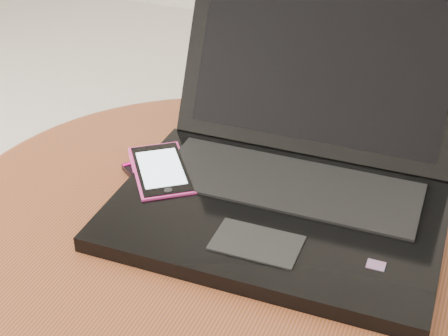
% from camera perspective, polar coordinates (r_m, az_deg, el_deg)
% --- Properties ---
extents(table, '(0.66, 0.66, 0.52)m').
position_cam_1_polar(table, '(0.88, -1.61, -9.90)').
color(table, '#532D14').
rests_on(table, ground).
extents(laptop, '(0.39, 0.38, 0.23)m').
position_cam_1_polar(laptop, '(0.82, 5.62, -0.05)').
color(laptop, black).
rests_on(laptop, table).
extents(phone_black, '(0.11, 0.10, 0.01)m').
position_cam_1_polar(phone_black, '(0.87, -5.74, -0.96)').
color(phone_black, black).
rests_on(phone_black, table).
extents(phone_pink, '(0.13, 0.14, 0.02)m').
position_cam_1_polar(phone_pink, '(0.86, -5.38, -0.39)').
color(phone_pink, '#D93088').
rests_on(phone_pink, phone_black).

